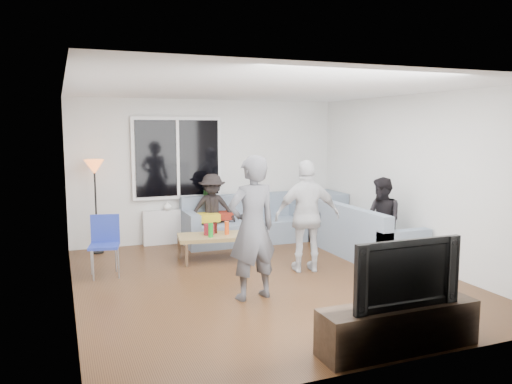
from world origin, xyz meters
name	(u,v)px	position (x,y,z in m)	size (l,w,h in m)	color
floor	(265,281)	(0.00, 0.00, -0.02)	(5.00, 5.50, 0.04)	#56351C
ceiling	(266,87)	(0.00, 0.00, 2.62)	(5.00, 5.50, 0.04)	white
wall_back	(208,170)	(0.00, 2.77, 1.30)	(5.00, 0.04, 2.60)	silver
wall_front	(391,222)	(0.00, -2.77, 1.30)	(5.00, 0.04, 2.60)	silver
wall_left	(67,196)	(-2.52, 0.00, 1.30)	(0.04, 5.50, 2.60)	silver
wall_right	(417,180)	(2.52, 0.00, 1.30)	(0.04, 5.50, 2.60)	silver
window_frame	(177,158)	(-0.60, 2.69, 1.55)	(1.62, 0.06, 1.47)	white
window_glass	(178,158)	(-0.60, 2.65, 1.55)	(1.50, 0.02, 1.35)	black
window_mullion	(178,158)	(-0.60, 2.64, 1.55)	(0.05, 0.03, 1.35)	white
radiator	(179,226)	(-0.60, 2.65, 0.31)	(1.30, 0.12, 0.62)	silver
potted_plant	(205,198)	(-0.11, 2.62, 0.80)	(0.20, 0.16, 0.37)	#2A5C24
vase	(167,206)	(-0.81, 2.62, 0.70)	(0.15, 0.15, 0.16)	white
sofa_back_section	(247,219)	(0.57, 2.27, 0.42)	(2.30, 0.85, 0.85)	slate
sofa_right_section	(368,231)	(2.02, 0.52, 0.42)	(0.85, 2.00, 0.85)	slate
sofa_corner	(318,214)	(2.05, 2.27, 0.42)	(0.85, 0.85, 0.85)	slate
cushion_yellow	(208,217)	(-0.17, 2.25, 0.51)	(0.38, 0.32, 0.14)	gold
cushion_red	(222,216)	(0.11, 2.33, 0.51)	(0.36, 0.30, 0.13)	maroon
coffee_table	(213,247)	(-0.36, 1.29, 0.20)	(1.10, 0.60, 0.40)	#A78A51
pitcher	(209,229)	(-0.41, 1.34, 0.49)	(0.17, 0.17, 0.17)	maroon
side_chair	(104,247)	(-2.05, 0.98, 0.43)	(0.40, 0.40, 0.86)	#24359C
floor_lamp	(96,207)	(-2.05, 2.41, 0.78)	(0.32, 0.32, 1.56)	orange
player_left	(252,228)	(-0.44, -0.65, 0.88)	(0.65, 0.42, 1.77)	#48484D
player_right	(307,216)	(0.74, 0.18, 0.82)	(0.96, 0.40, 1.63)	silver
spectator_right	(382,220)	(2.02, 0.16, 0.67)	(0.65, 0.51, 1.34)	black
spectator_back	(212,209)	(-0.07, 2.30, 0.64)	(0.83, 0.47, 1.28)	black
tv_console	(398,327)	(0.33, -2.50, 0.22)	(1.60, 0.40, 0.44)	#36271B
television	(400,271)	(0.33, -2.50, 0.76)	(1.13, 0.15, 0.65)	black
bottle_b	(211,230)	(-0.44, 1.15, 0.51)	(0.08, 0.08, 0.22)	#1B9528
bottle_d	(227,228)	(-0.14, 1.25, 0.51)	(0.07, 0.07, 0.21)	#F14D15
bottle_c	(215,228)	(-0.29, 1.41, 0.49)	(0.07, 0.07, 0.18)	black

